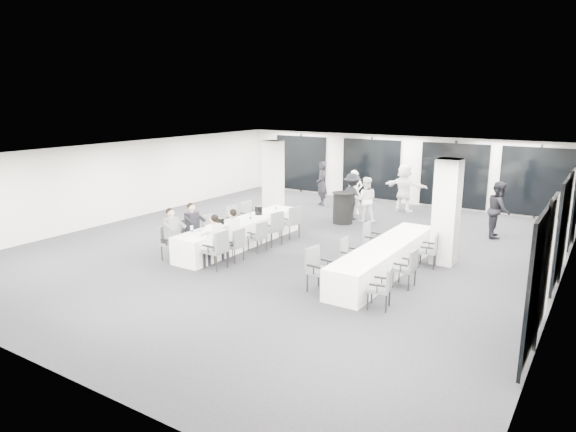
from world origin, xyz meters
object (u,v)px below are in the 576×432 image
(chair_side_right_mid, at_px, (408,266))
(standing_guest_e, at_px, (445,198))
(banquet_table_side, at_px, (384,259))
(chair_main_right_near, at_px, (218,247))
(chair_side_left_mid, at_px, (348,253))
(chair_main_left_fourth, at_px, (234,219))
(chair_main_right_mid, at_px, (259,235))
(standing_guest_f, at_px, (404,185))
(standing_guest_b, at_px, (366,197))
(standing_guest_c, at_px, (352,193))
(standing_guest_h, at_px, (499,206))
(banquet_table_main, at_px, (241,233))
(chair_main_right_second, at_px, (236,243))
(cocktail_table, at_px, (343,208))
(chair_main_left_far, at_px, (249,214))
(chair_main_right_far, at_px, (292,220))
(ice_bucket_near, at_px, (220,223))
(ice_bucket_far, at_px, (259,210))
(chair_main_right_fourth, at_px, (274,226))
(chair_side_right_near, at_px, (383,285))
(standing_guest_g, at_px, (322,181))
(chair_main_left_mid, at_px, (211,228))
(chair_main_left_second, at_px, (191,233))
(chair_side_right_far, at_px, (431,248))
(chair_main_left_near, at_px, (169,240))
(chair_side_left_near, at_px, (318,266))
(chair_side_left_far, at_px, (371,238))
(standing_guest_a, at_px, (355,190))

(chair_side_right_mid, relative_size, standing_guest_e, 0.46)
(banquet_table_side, xyz_separation_m, chair_main_right_near, (-3.73, -2.00, 0.21))
(chair_side_left_mid, bearing_deg, chair_main_left_fourth, -104.21)
(chair_main_right_mid, relative_size, standing_guest_f, 0.42)
(standing_guest_b, height_order, standing_guest_c, standing_guest_c)
(standing_guest_f, relative_size, standing_guest_h, 1.04)
(banquet_table_main, bearing_deg, chair_main_right_second, -57.64)
(cocktail_table, distance_m, chair_main_left_fourth, 4.01)
(banquet_table_side, relative_size, chair_main_left_far, 5.06)
(chair_main_left_fourth, distance_m, standing_guest_h, 8.33)
(chair_main_right_mid, height_order, chair_main_right_far, chair_main_right_far)
(banquet_table_side, xyz_separation_m, ice_bucket_near, (-4.59, -0.87, 0.51))
(cocktail_table, bearing_deg, ice_bucket_far, -113.14)
(chair_main_left_fourth, distance_m, chair_main_right_fourth, 1.69)
(cocktail_table, bearing_deg, chair_side_left_mid, -61.84)
(chair_main_right_second, xyz_separation_m, standing_guest_e, (3.60, 6.85, 0.50))
(chair_side_right_near, bearing_deg, chair_main_right_fourth, 48.65)
(standing_guest_g, bearing_deg, chair_side_left_mid, -11.56)
(chair_main_left_fourth, bearing_deg, banquet_table_main, 56.17)
(standing_guest_f, bearing_deg, standing_guest_g, 16.47)
(chair_main_left_mid, height_order, chair_main_right_far, chair_main_right_far)
(banquet_table_main, bearing_deg, chair_main_right_far, 60.63)
(chair_main_left_fourth, bearing_deg, chair_side_right_near, 72.46)
(chair_main_left_second, bearing_deg, chair_side_right_far, 124.59)
(standing_guest_c, bearing_deg, chair_main_right_mid, 100.27)
(chair_main_left_fourth, bearing_deg, standing_guest_e, 139.77)
(chair_main_right_fourth, bearing_deg, ice_bucket_near, 157.71)
(chair_main_left_near, bearing_deg, standing_guest_h, 125.15)
(chair_main_left_fourth, xyz_separation_m, standing_guest_h, (7.08, 4.36, 0.46))
(chair_main_left_second, distance_m, chair_side_left_mid, 4.65)
(chair_main_left_second, distance_m, chair_side_left_near, 4.62)
(standing_guest_f, distance_m, ice_bucket_near, 8.40)
(chair_main_right_near, relative_size, chair_main_right_mid, 1.17)
(ice_bucket_near, relative_size, ice_bucket_far, 1.01)
(chair_main_left_second, height_order, chair_main_right_second, chair_main_left_second)
(chair_main_right_mid, bearing_deg, standing_guest_c, 5.77)
(chair_main_left_second, distance_m, chair_main_left_mid, 0.86)
(chair_side_left_far, distance_m, ice_bucket_far, 3.80)
(chair_main_left_near, xyz_separation_m, standing_guest_h, (7.08, 7.22, 0.48))
(chair_main_left_mid, bearing_deg, chair_main_right_second, 66.01)
(standing_guest_a, distance_m, standing_guest_h, 5.26)
(chair_main_left_far, distance_m, chair_side_right_far, 6.25)
(chair_main_left_second, distance_m, standing_guest_b, 6.59)
(chair_main_left_second, relative_size, chair_side_left_mid, 1.09)
(standing_guest_a, xyz_separation_m, ice_bucket_far, (-1.06, -4.70, -0.06))
(standing_guest_g, relative_size, ice_bucket_near, 7.43)
(standing_guest_c, distance_m, standing_guest_g, 2.61)
(standing_guest_g, height_order, ice_bucket_far, standing_guest_g)
(standing_guest_h, bearing_deg, chair_side_left_mid, 141.73)
(chair_side_left_far, relative_size, standing_guest_f, 0.46)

